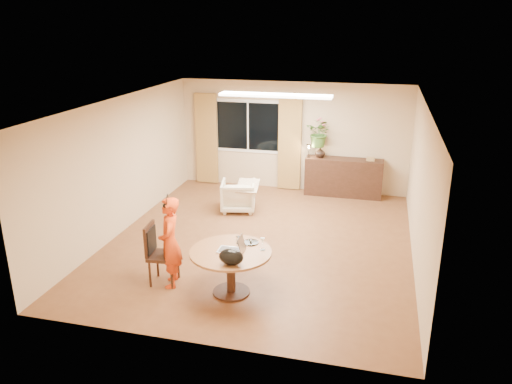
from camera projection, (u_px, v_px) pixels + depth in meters
The scene contains 24 objects.
floor at pixel (260, 241), 9.40m from camera, with size 6.50×6.50×0.00m, color brown.
ceiling at pixel (261, 103), 8.55m from camera, with size 6.50×6.50×0.00m, color white.
wall_back at pixel (293, 137), 11.95m from camera, with size 5.50×5.50×0.00m, color #D0B287.
wall_left at pixel (122, 165), 9.61m from camera, with size 6.50×6.50×0.00m, color #D0B287.
wall_right at pixel (420, 187), 8.34m from camera, with size 6.50×6.50×0.00m, color #D0B287.
window at pixel (248, 126), 12.12m from camera, with size 1.70×0.03×1.30m.
curtain_left at pixel (207, 139), 12.41m from camera, with size 0.55×0.08×2.25m, color olive.
curtain_right at pixel (290, 144), 11.92m from camera, with size 0.55×0.08×2.25m, color olive.
ceiling_panel at pixel (275, 95), 9.66m from camera, with size 2.20×0.35×0.05m, color white.
dining_table at pixel (231, 260), 7.45m from camera, with size 1.23×1.23×0.70m.
dining_chair at pixel (163, 254), 7.77m from camera, with size 0.47×0.43×0.98m, color black, non-canonical shape.
child at pixel (170, 242), 7.64m from camera, with size 0.35×0.53×1.44m, color red.
laptop at pixel (230, 243), 7.37m from camera, with size 0.39×0.26×0.26m, color #B7B7BC, non-canonical shape.
tumbler at pixel (239, 240), 7.64m from camera, with size 0.08×0.08×0.11m, color white, non-canonical shape.
wine_glass at pixel (263, 244), 7.40m from camera, with size 0.07×0.07×0.20m, color white, non-canonical shape.
pot_lid at pixel (251, 242), 7.66m from camera, with size 0.24×0.24×0.04m, color white, non-canonical shape.
handbag at pixel (231, 257), 6.95m from camera, with size 0.36×0.21×0.24m, color black, non-canonical shape.
armchair at pixel (238, 196), 10.82m from camera, with size 0.71×0.73×0.67m, color beige.
throw at pixel (248, 182), 10.60m from camera, with size 0.45×0.55×0.03m, color beige, non-canonical shape.
sideboard at pixel (343, 177), 11.71m from camera, with size 1.79×0.44×0.90m, color black.
vase at pixel (320, 152), 11.66m from camera, with size 0.24×0.24×0.25m, color black.
bouquet at pixel (320, 133), 11.52m from camera, with size 0.59×0.51×0.66m, color #326C28.
book_stack at pixel (371, 159), 11.42m from camera, with size 0.19×0.14×0.08m, color #97754C, non-canonical shape.
desk_lamp at pixel (309, 151), 11.66m from camera, with size 0.13×0.13×0.32m, color black, non-canonical shape.
Camera 1 is at (2.02, -8.34, 3.95)m, focal length 35.00 mm.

